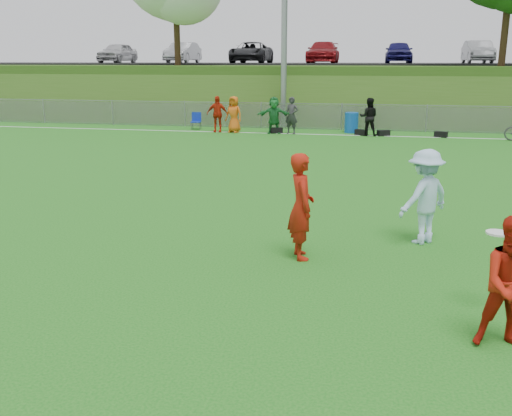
% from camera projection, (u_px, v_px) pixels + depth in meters
% --- Properties ---
extents(ground, '(120.00, 120.00, 0.00)m').
position_uv_depth(ground, '(272.00, 279.00, 9.00)').
color(ground, '#135E14').
rests_on(ground, ground).
extents(sideline_far, '(60.00, 0.10, 0.01)m').
position_uv_depth(sideline_far, '(339.00, 135.00, 26.08)').
color(sideline_far, white).
rests_on(sideline_far, ground).
extents(fence, '(58.00, 0.06, 1.30)m').
position_uv_depth(fence, '(342.00, 117.00, 27.81)').
color(fence, gray).
rests_on(fence, ground).
extents(berm, '(120.00, 18.00, 3.00)m').
position_uv_depth(berm, '(351.00, 88.00, 38.03)').
color(berm, '#305618').
rests_on(berm, ground).
extents(parking_lot, '(120.00, 12.00, 0.10)m').
position_uv_depth(parking_lot, '(353.00, 64.00, 39.54)').
color(parking_lot, black).
rests_on(parking_lot, berm).
extents(car_row, '(32.04, 5.18, 1.44)m').
position_uv_depth(car_row, '(335.00, 52.00, 38.62)').
color(car_row, '#BABABC').
rests_on(car_row, parking_lot).
extents(spectator_row, '(7.99, 0.82, 1.69)m').
position_uv_depth(spectator_row, '(278.00, 115.00, 26.40)').
color(spectator_row, red).
rests_on(spectator_row, ground).
extents(gear_bags, '(8.02, 0.55, 0.26)m').
position_uv_depth(gear_bags, '(364.00, 133.00, 25.92)').
color(gear_bags, black).
rests_on(gear_bags, ground).
extents(player_red_left, '(0.64, 0.78, 1.84)m').
position_uv_depth(player_red_left, '(301.00, 206.00, 9.76)').
color(player_red_left, '#A4190B').
rests_on(player_red_left, ground).
extents(player_blue, '(1.28, 1.27, 1.78)m').
position_uv_depth(player_blue, '(424.00, 197.00, 10.57)').
color(player_blue, '#AACFEC').
rests_on(player_blue, ground).
extents(frisbee, '(0.31, 0.31, 0.03)m').
position_uv_depth(frisbee, '(498.00, 233.00, 7.60)').
color(frisbee, white).
rests_on(frisbee, ground).
extents(recycling_bin, '(0.71, 0.71, 0.95)m').
position_uv_depth(recycling_bin, '(351.00, 123.00, 26.81)').
color(recycling_bin, '#0F4EAD').
rests_on(recycling_bin, ground).
extents(camp_chair, '(0.52, 0.53, 0.83)m').
position_uv_depth(camp_chair, '(196.00, 124.00, 28.13)').
color(camp_chair, '#0F28A2').
rests_on(camp_chair, ground).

